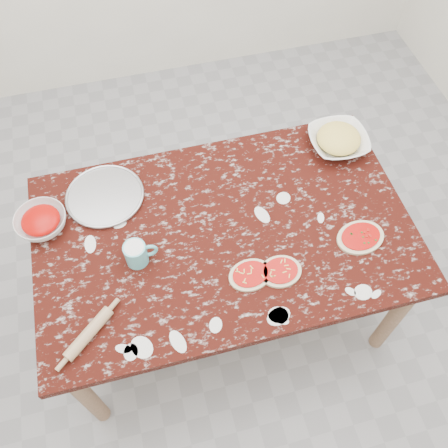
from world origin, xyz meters
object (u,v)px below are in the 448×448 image
Objects in this scene: sauce_bowl at (42,222)px; rolling_pin at (89,333)px; cheese_bowl at (338,141)px; flour_mug at (137,253)px; worktable at (224,240)px; pizza_tray at (105,196)px.

rolling_pin is at bearing -75.51° from sauce_bowl.
cheese_bowl is 1.40m from rolling_pin.
cheese_bowl is 1.22× the size of rolling_pin.
sauce_bowl is 0.45m from flour_mug.
worktable is at bearing 28.23° from rolling_pin.
worktable is 5.81× the size of cheese_bowl.
flour_mug reaches higher than sauce_bowl.
flour_mug reaches higher than rolling_pin.
flour_mug is (0.37, -0.27, 0.02)m from sauce_bowl.
pizza_tray reaches higher than worktable.
pizza_tray is at bearing 17.67° from sauce_bowl.
pizza_tray is 2.49× the size of flour_mug.
rolling_pin is (-0.13, -0.62, 0.02)m from pizza_tray.
sauce_bowl is at bearing 163.81° from worktable.
cheese_bowl is 2.03× the size of flour_mug.
flour_mug is at bearing -159.66° from cheese_bowl.
sauce_bowl is 1.39m from cheese_bowl.
pizza_tray is at bearing 77.92° from rolling_pin.
sauce_bowl and cheese_bowl have the same top height.
pizza_tray is at bearing 147.17° from worktable.
flour_mug reaches higher than worktable.
sauce_bowl is (-0.27, -0.09, 0.03)m from pizza_tray.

